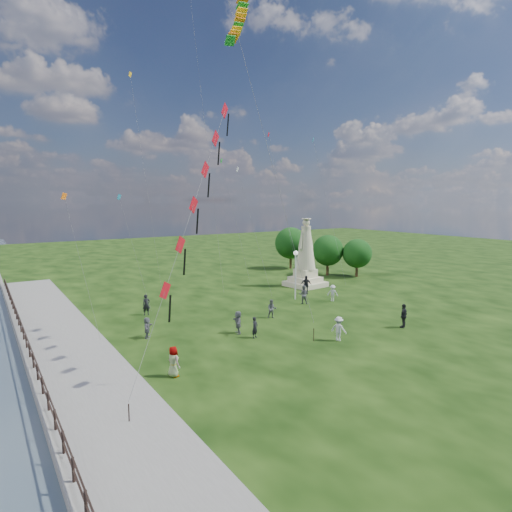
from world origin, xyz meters
TOP-DOWN VIEW (x-y plane):
  - ground at (36.75, 10.00)m, footprint 106.50×160.00m
  - waterfront at (-15.24, 8.99)m, footprint 200.00×200.00m
  - statue at (12.25, 18.05)m, footprint 4.12×4.12m
  - lamppost at (7.26, 13.58)m, footprint 0.45×0.45m
  - tree_row at (19.57, 24.44)m, footprint 7.08×13.93m
  - person_0 at (-2.51, 5.82)m, footprint 0.65×0.56m
  - person_1 at (1.41, 9.30)m, footprint 0.89×0.80m
  - person_2 at (2.04, 2.15)m, footprint 0.97×1.23m
  - person_3 at (8.33, 1.66)m, footprint 1.21×0.87m
  - person_5 at (-8.91, 9.94)m, footprint 1.29×1.49m
  - person_6 at (-6.91, 15.96)m, footprint 0.68×0.48m
  - person_7 at (6.79, 11.75)m, footprint 0.99×0.96m
  - person_8 at (9.86, 11.07)m, footprint 1.08×1.10m
  - person_9 at (9.72, 14.91)m, footprint 1.25×1.12m
  - person_10 at (-9.93, 2.64)m, footprint 0.72×0.95m
  - person_11 at (-2.99, 7.35)m, footprint 1.13×1.69m
  - red_kite_train at (-7.28, 4.61)m, footprint 10.38×9.35m
  - small_kites at (2.63, 22.54)m, footprint 29.63×18.36m

SIDE VIEW (x-z plane):
  - ground at x=36.75m, z-range -0.60..0.00m
  - waterfront at x=-15.24m, z-range -0.82..0.69m
  - person_0 at x=-2.51m, z-range 0.00..1.50m
  - person_5 at x=-8.91m, z-range 0.00..1.50m
  - person_1 at x=1.41m, z-range 0.00..1.56m
  - person_8 at x=9.86m, z-range 0.00..1.58m
  - person_11 at x=-2.99m, z-range 0.00..1.68m
  - person_2 at x=2.04m, z-range 0.00..1.69m
  - person_10 at x=-9.93m, z-range 0.00..1.72m
  - person_6 at x=-6.91m, z-range 0.00..1.76m
  - person_7 at x=6.79m, z-range 0.00..1.76m
  - person_3 at x=8.33m, z-range 0.00..1.86m
  - person_9 at x=9.72m, z-range 0.00..1.92m
  - statue at x=12.25m, z-range -0.94..6.73m
  - tree_row at x=19.57m, z-range 0.41..6.30m
  - lamppost at x=7.26m, z-range 1.06..5.88m
  - red_kite_train at x=-7.28m, z-range 1.95..18.27m
  - small_kites at x=2.63m, z-range -1.86..29.97m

